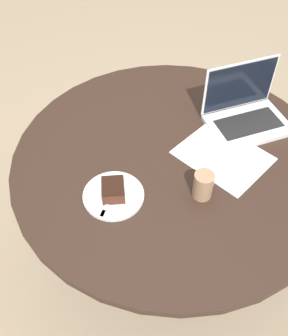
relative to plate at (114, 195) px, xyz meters
name	(u,v)px	position (x,y,z in m)	size (l,w,h in m)	color
ground_plane	(164,254)	(-0.12, -0.26, -0.74)	(12.00, 12.00, 0.00)	gray
dining_table	(170,175)	(-0.12, -0.26, -0.11)	(1.20, 1.20, 0.73)	black
paper_document	(223,156)	(-0.30, -0.33, 0.00)	(0.39, 0.35, 0.00)	white
plate	(114,195)	(0.00, 0.00, 0.00)	(0.21, 0.21, 0.01)	silver
cake_slice	(113,190)	(0.00, 0.00, 0.03)	(0.11, 0.12, 0.05)	#472619
fork	(109,201)	(0.00, 0.03, 0.01)	(0.03, 0.17, 0.00)	silver
coffee_glass	(203,185)	(-0.28, -0.12, 0.04)	(0.07, 0.07, 0.10)	#997556
laptop	(246,114)	(-0.33, -0.55, 0.04)	(0.38, 0.38, 0.23)	silver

